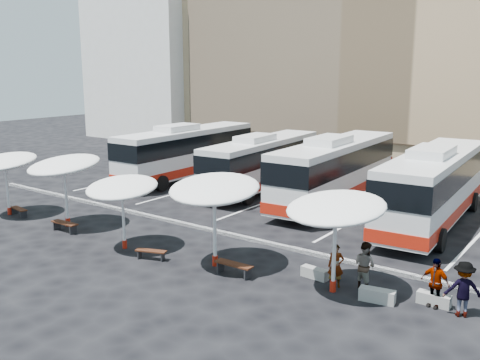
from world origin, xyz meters
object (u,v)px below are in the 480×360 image
Objects in this scene: conc_bench_0 at (315,273)px; conc_bench_2 at (434,299)px; bus_3 at (435,184)px; sunshade_4 at (336,208)px; wood_bench_3 at (234,266)px; bus_0 at (188,151)px; wood_bench_2 at (151,252)px; bus_2 at (336,168)px; passenger_1 at (365,265)px; sunshade_0 at (5,162)px; sunshade_2 at (122,188)px; passenger_3 at (463,289)px; passenger_0 at (336,266)px; conc_bench_1 at (377,295)px; passenger_2 at (435,283)px; bus_1 at (263,161)px; sunshade_3 at (214,189)px; wood_bench_1 at (65,224)px; sunshade_1 at (64,165)px; wood_bench_0 at (19,210)px.

conc_bench_0 is 0.98× the size of conc_bench_2.
bus_3 is 11.02m from sunshade_4.
bus_0 is at bearing 137.09° from wood_bench_3.
conc_bench_2 is (11.09, 2.60, -0.11)m from wood_bench_2.
passenger_1 is (6.70, -11.08, -1.21)m from bus_2.
bus_3 reaches higher than bus_0.
sunshade_0 reaches higher than sunshade_2.
bus_0 reaches higher than conc_bench_2.
conc_bench_2 is (22.59, 2.23, -2.77)m from sunshade_0.
passenger_3 is at bearing -16.83° from conc_bench_2.
passenger_0 is 4.43m from passenger_3.
bus_2 is at bearing 122.41° from conc_bench_1.
sunshade_2 is at bearing -170.15° from conc_bench_2.
passenger_2 is at bearing 5.26° from sunshade_0.
sunshade_4 is 4.56m from conc_bench_2.
passenger_0 is (17.77, -11.69, -1.24)m from bus_0.
bus_1 is 10.79× the size of conc_bench_2.
bus_2 is 14.54m from passenger_2.
wood_bench_3 is (14.05, -13.06, -1.68)m from bus_0.
wood_bench_3 is 5.60m from conc_bench_1.
sunshade_3 is at bearing 8.89° from sunshade_2.
bus_0 is at bearing 162.03° from passenger_2.
wood_bench_1 is at bearing -170.89° from conc_bench_0.
bus_1 is at bearing 96.62° from sunshade_2.
passenger_0 is (14.65, 1.09, -2.37)m from sunshade_1.
bus_2 is 6.98× the size of passenger_3.
bus_0 reaches higher than wood_bench_1.
wood_bench_0 is at bearing -174.18° from sunshade_1.
sunshade_4 is (9.78, 1.26, 0.33)m from sunshade_2.
bus_3 is at bearing 71.01° from wood_bench_3.
sunshade_2 is at bearing 170.86° from wood_bench_2.
passenger_2 is (2.56, -0.06, -0.03)m from passenger_1.
sunshade_2 is 2.27× the size of passenger_2.
bus_1 is 2.73× the size of sunshade_3.
passenger_1 is at bearing 5.78° from sunshade_1.
bus_1 is at bearing 100.71° from passenger_0.
bus_0 is 11.71× the size of conc_bench_0.
wood_bench_0 is at bearing -165.08° from passenger_2.
passenger_1 is (5.90, 1.46, -2.35)m from sunshade_3.
sunshade_1 is 2.95× the size of wood_bench_2.
passenger_2 is 0.93× the size of passenger_3.
conc_bench_2 is (7.18, 1.94, -0.17)m from wood_bench_3.
wood_bench_3 is at bearing 9.65° from wood_bench_2.
wood_bench_2 is 0.77× the size of passenger_1.
sunshade_1 is 14.02m from conc_bench_0.
conc_bench_1 is (11.42, 1.38, -2.59)m from sunshade_2.
wood_bench_1 is at bearing 154.44° from passenger_0.
sunshade_3 is at bearing 5.20° from wood_bench_1.
sunshade_2 is 2.41× the size of wood_bench_3.
bus_2 reaches higher than sunshade_4.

